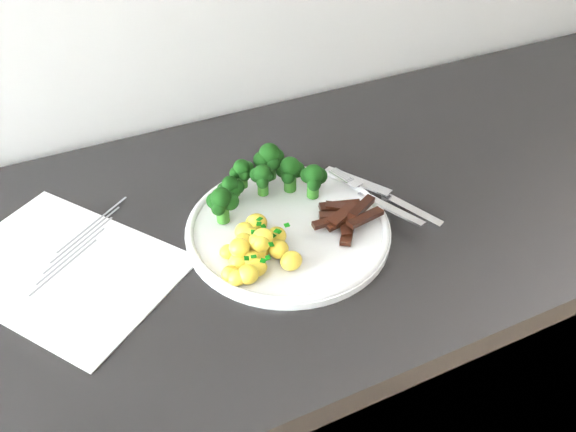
{
  "coord_description": "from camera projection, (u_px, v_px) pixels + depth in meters",
  "views": [
    {
      "loc": [
        -0.12,
        1.09,
        1.46
      ],
      "look_at": [
        0.14,
        1.64,
        0.94
      ],
      "focal_mm": 36.37,
      "sensor_mm": 36.0,
      "label": 1
    }
  ],
  "objects": [
    {
      "name": "potatoes",
      "position": [
        255.0,
        249.0,
        0.76
      ],
      "size": [
        0.11,
        0.11,
        0.04
      ],
      "color": "yellow",
      "rests_on": "plate"
    },
    {
      "name": "knife",
      "position": [
        396.0,
        202.0,
        0.86
      ],
      "size": [
        0.1,
        0.19,
        0.02
      ],
      "color": "silver",
      "rests_on": "plate"
    },
    {
      "name": "recipe_paper",
      "position": [
        64.0,
        268.0,
        0.77
      ],
      "size": [
        0.34,
        0.36,
        0.0
      ],
      "color": "silver",
      "rests_on": "counter"
    },
    {
      "name": "broccoli",
      "position": [
        264.0,
        177.0,
        0.84
      ],
      "size": [
        0.18,
        0.1,
        0.07
      ],
      "color": "#266018",
      "rests_on": "plate"
    },
    {
      "name": "plate",
      "position": [
        288.0,
        228.0,
        0.82
      ],
      "size": [
        0.29,
        0.29,
        0.02
      ],
      "color": "white",
      "rests_on": "counter"
    },
    {
      "name": "beef_strips",
      "position": [
        346.0,
        216.0,
        0.82
      ],
      "size": [
        0.11,
        0.09,
        0.03
      ],
      "color": "black",
      "rests_on": "plate"
    },
    {
      "name": "fork",
      "position": [
        377.0,
        199.0,
        0.85
      ],
      "size": [
        0.06,
        0.17,
        0.02
      ],
      "color": "silver",
      "rests_on": "plate"
    },
    {
      "name": "counter",
      "position": [
        246.0,
        410.0,
        1.11
      ],
      "size": [
        2.42,
        0.6,
        0.91
      ],
      "color": "black",
      "rests_on": "ground"
    }
  ]
}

